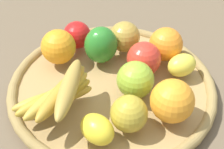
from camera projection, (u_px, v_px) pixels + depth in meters
ground_plane at (112, 92)px, 0.75m from camera, size 2.40×2.40×0.00m
basket at (112, 87)px, 0.74m from camera, size 0.44×0.44×0.03m
apple_4 at (144, 59)px, 0.73m from camera, size 0.10×0.10×0.07m
apple_2 at (77, 35)px, 0.80m from camera, size 0.09×0.09×0.07m
apple_3 at (125, 37)px, 0.79m from camera, size 0.09×0.09×0.07m
banana_bunch at (59, 94)px, 0.64m from camera, size 0.15×0.16×0.09m
bell_pepper at (101, 45)px, 0.75m from camera, size 0.10×0.10×0.09m
orange_1 at (172, 101)px, 0.63m from camera, size 0.12×0.12×0.08m
orange_0 at (166, 44)px, 0.76m from camera, size 0.10×0.10×0.08m
apple_1 at (129, 114)px, 0.61m from camera, size 0.09×0.09×0.07m
lemon_1 at (182, 65)px, 0.73m from camera, size 0.08×0.08×0.05m
orange_2 at (58, 47)px, 0.76m from camera, size 0.10×0.10×0.08m
apple_0 at (135, 80)px, 0.67m from camera, size 0.10×0.10×0.08m
lemon_0 at (97, 129)px, 0.60m from camera, size 0.09×0.08×0.05m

